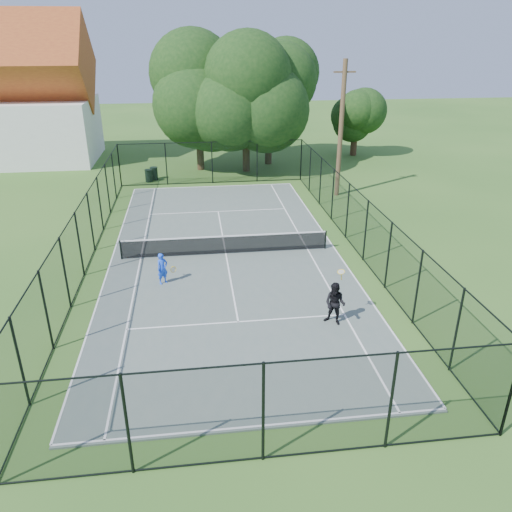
{
  "coord_description": "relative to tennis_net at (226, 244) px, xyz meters",
  "views": [
    {
      "loc": [
        -1.39,
        -22.42,
        9.96
      ],
      "look_at": [
        1.11,
        -3.0,
        1.2
      ],
      "focal_mm": 35.0,
      "sensor_mm": 36.0,
      "label": 1
    }
  ],
  "objects": [
    {
      "name": "trash_bin_left",
      "position": [
        -4.61,
        13.94,
        -0.12
      ],
      "size": [
        0.58,
        0.58,
        0.9
      ],
      "color": "black",
      "rests_on": "ground"
    },
    {
      "name": "trash_bin_right",
      "position": [
        -4.28,
        14.56,
        -0.11
      ],
      "size": [
        0.58,
        0.58,
        0.92
      ],
      "color": "black",
      "rests_on": "ground"
    },
    {
      "name": "player_blue",
      "position": [
        -2.9,
        -2.8,
        0.17
      ],
      "size": [
        0.89,
        0.56,
        1.38
      ],
      "color": "blue",
      "rests_on": "tennis_court"
    },
    {
      "name": "tree_near_right",
      "position": [
        4.89,
        18.32,
        5.25
      ],
      "size": [
        6.65,
        6.65,
        9.17
      ],
      "color": "#332114",
      "rests_on": "ground"
    },
    {
      "name": "utility_pole",
      "position": [
        8.13,
        9.0,
        3.77
      ],
      "size": [
        1.4,
        0.3,
        8.58
      ],
      "color": "#4C3823",
      "rests_on": "ground"
    },
    {
      "name": "fence",
      "position": [
        0.0,
        0.0,
        0.92
      ],
      "size": [
        13.1,
        26.1,
        3.0
      ],
      "color": "black",
      "rests_on": "ground"
    },
    {
      "name": "player_black",
      "position": [
        3.53,
        -6.95,
        0.31
      ],
      "size": [
        1.02,
        1.02,
        2.02
      ],
      "color": "black",
      "rests_on": "tennis_court"
    },
    {
      "name": "tree_far_right",
      "position": [
        12.91,
        20.54,
        2.72
      ],
      "size": [
        4.04,
        4.04,
        5.34
      ],
      "color": "#332114",
      "rests_on": "ground"
    },
    {
      "name": "tree_near_mid",
      "position": [
        2.81,
        16.18,
        5.0
      ],
      "size": [
        6.92,
        6.92,
        9.05
      ],
      "color": "#332114",
      "rests_on": "ground"
    },
    {
      "name": "tree_near_left",
      "position": [
        -0.75,
        17.1,
        4.9
      ],
      "size": [
        6.83,
        6.83,
        8.91
      ],
      "color": "#332114",
      "rests_on": "ground"
    },
    {
      "name": "tennis_net",
      "position": [
        0.0,
        0.0,
        0.0
      ],
      "size": [
        10.08,
        0.08,
        0.95
      ],
      "color": "black",
      "rests_on": "tennis_court"
    },
    {
      "name": "ground",
      "position": [
        0.0,
        0.0,
        -0.58
      ],
      "size": [
        120.0,
        120.0,
        0.0
      ],
      "primitive_type": "plane",
      "color": "#315E20"
    },
    {
      "name": "tennis_court",
      "position": [
        0.0,
        0.0,
        -0.55
      ],
      "size": [
        11.0,
        24.0,
        0.06
      ],
      "primitive_type": "cube",
      "color": "#54635C",
      "rests_on": "ground"
    }
  ]
}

